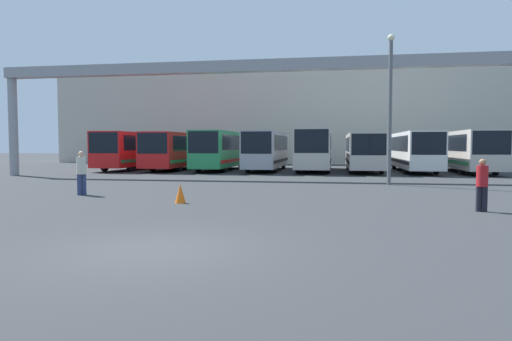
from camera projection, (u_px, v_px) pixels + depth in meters
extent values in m
plane|color=#2D3033|center=(155.00, 249.00, 9.16)|extent=(200.00, 200.00, 0.00)
cube|color=#B7B2A3|center=(306.00, 120.00, 56.10)|extent=(59.11, 12.00, 10.44)
cylinder|color=gray|center=(13.00, 127.00, 31.47)|extent=(0.60, 0.60, 6.68)
cube|color=gray|center=(277.00, 65.00, 28.15)|extent=(37.33, 0.80, 0.70)
cube|color=red|center=(133.00, 149.00, 39.34)|extent=(2.56, 10.23, 2.83)
cube|color=black|center=(103.00, 143.00, 34.30)|extent=(2.36, 0.06, 1.58)
cube|color=black|center=(133.00, 143.00, 39.31)|extent=(2.59, 8.70, 1.19)
cube|color=#268C4C|center=(133.00, 160.00, 39.39)|extent=(2.59, 9.72, 0.24)
cylinder|color=black|center=(105.00, 165.00, 36.78)|extent=(0.28, 1.07, 1.07)
cylinder|color=black|center=(131.00, 165.00, 36.40)|extent=(0.28, 1.07, 1.07)
cylinder|color=black|center=(135.00, 162.00, 42.42)|extent=(0.28, 1.07, 1.07)
cylinder|color=black|center=(158.00, 162.00, 42.04)|extent=(0.28, 1.07, 1.07)
cube|color=red|center=(180.00, 149.00, 39.78)|extent=(2.56, 12.47, 2.77)
cube|color=black|center=(152.00, 143.00, 33.64)|extent=(2.35, 0.06, 1.55)
cube|color=black|center=(180.00, 144.00, 39.75)|extent=(2.59, 10.60, 1.16)
cube|color=#268C4C|center=(180.00, 160.00, 39.83)|extent=(2.59, 11.85, 0.24)
cylinder|color=black|center=(153.00, 166.00, 36.60)|extent=(0.28, 0.92, 0.92)
cylinder|color=black|center=(179.00, 166.00, 36.22)|extent=(0.28, 0.92, 0.92)
cylinder|color=black|center=(181.00, 162.00, 43.48)|extent=(0.28, 0.92, 0.92)
cylinder|color=black|center=(204.00, 163.00, 43.10)|extent=(0.28, 0.92, 0.92)
cube|color=#268C4C|center=(221.00, 149.00, 38.19)|extent=(2.47, 10.59, 2.87)
cube|color=black|center=(203.00, 142.00, 32.97)|extent=(2.27, 0.06, 1.60)
cube|color=black|center=(221.00, 143.00, 38.16)|extent=(2.50, 9.00, 1.20)
cube|color=red|center=(221.00, 160.00, 38.24)|extent=(2.50, 10.06, 0.24)
cylinder|color=black|center=(198.00, 166.00, 35.53)|extent=(0.28, 0.98, 0.98)
cylinder|color=black|center=(225.00, 166.00, 35.16)|extent=(0.28, 0.98, 0.98)
cylinder|color=black|center=(218.00, 163.00, 41.36)|extent=(0.28, 0.98, 0.98)
cylinder|color=black|center=(241.00, 163.00, 41.00)|extent=(0.28, 0.98, 0.98)
cube|color=#999EA5|center=(267.00, 149.00, 37.55)|extent=(2.40, 10.64, 2.82)
cube|color=black|center=(256.00, 143.00, 32.31)|extent=(2.21, 0.06, 1.58)
cube|color=black|center=(267.00, 143.00, 37.52)|extent=(2.43, 9.04, 1.19)
cube|color=black|center=(267.00, 160.00, 37.60)|extent=(2.43, 10.10, 0.24)
cylinder|color=black|center=(248.00, 166.00, 34.87)|extent=(0.28, 1.05, 1.05)
cylinder|color=black|center=(275.00, 166.00, 34.51)|extent=(0.28, 1.05, 1.05)
cylinder|color=black|center=(260.00, 163.00, 40.73)|extent=(0.28, 1.05, 1.05)
cylinder|color=black|center=(284.00, 163.00, 40.37)|extent=(0.28, 1.05, 1.05)
cube|color=beige|center=(315.00, 149.00, 36.91)|extent=(2.58, 10.68, 2.96)
cube|color=black|center=(311.00, 141.00, 31.64)|extent=(2.37, 0.06, 1.66)
cube|color=black|center=(315.00, 142.00, 36.88)|extent=(2.61, 9.08, 1.25)
cube|color=black|center=(315.00, 160.00, 36.96)|extent=(2.61, 10.15, 0.24)
cylinder|color=black|center=(298.00, 167.00, 34.23)|extent=(0.28, 0.91, 0.91)
cylinder|color=black|center=(328.00, 167.00, 33.85)|extent=(0.28, 0.91, 0.91)
cylinder|color=black|center=(303.00, 164.00, 40.12)|extent=(0.28, 0.91, 0.91)
cylinder|color=black|center=(329.00, 164.00, 39.74)|extent=(0.28, 0.91, 0.91)
cube|color=beige|center=(363.00, 151.00, 36.76)|extent=(2.53, 11.72, 2.64)
cube|color=black|center=(369.00, 144.00, 30.99)|extent=(2.33, 0.06, 1.48)
cube|color=black|center=(364.00, 145.00, 36.74)|extent=(2.56, 9.96, 1.11)
cube|color=black|center=(363.00, 161.00, 36.81)|extent=(2.56, 11.13, 0.24)
cylinder|color=black|center=(351.00, 166.00, 33.79)|extent=(0.28, 1.09, 1.09)
cylinder|color=black|center=(381.00, 166.00, 33.41)|extent=(0.28, 1.09, 1.09)
cylinder|color=black|center=(348.00, 163.00, 40.24)|extent=(0.28, 1.09, 1.09)
cylinder|color=black|center=(374.00, 163.00, 39.87)|extent=(0.28, 1.09, 1.09)
cube|color=silver|center=(413.00, 150.00, 36.35)|extent=(2.41, 12.22, 2.73)
cube|color=black|center=(429.00, 143.00, 30.33)|extent=(2.22, 0.06, 1.53)
cube|color=black|center=(413.00, 144.00, 36.32)|extent=(2.44, 10.39, 1.15)
cube|color=black|center=(413.00, 161.00, 36.39)|extent=(2.44, 11.61, 0.24)
cylinder|color=black|center=(406.00, 167.00, 33.22)|extent=(0.28, 1.09, 1.09)
cylinder|color=black|center=(436.00, 167.00, 32.87)|extent=(0.28, 1.09, 1.09)
cylinder|color=black|center=(394.00, 163.00, 39.96)|extent=(0.28, 1.09, 1.09)
cylinder|color=black|center=(419.00, 163.00, 39.60)|extent=(0.28, 1.09, 1.09)
cube|color=beige|center=(465.00, 150.00, 35.63)|extent=(2.59, 12.10, 2.80)
cube|color=black|center=(492.00, 143.00, 29.66)|extent=(2.38, 0.06, 1.57)
cube|color=black|center=(466.00, 143.00, 35.60)|extent=(2.62, 10.29, 1.17)
cube|color=#268C4C|center=(465.00, 161.00, 35.68)|extent=(2.62, 11.50, 0.24)
cylinder|color=black|center=(461.00, 168.00, 32.56)|extent=(0.28, 0.90, 0.90)
cylinder|color=black|center=(495.00, 169.00, 32.17)|extent=(0.28, 0.90, 0.90)
cylinder|color=black|center=(440.00, 164.00, 39.22)|extent=(0.28, 0.90, 0.90)
cylinder|color=black|center=(468.00, 165.00, 38.84)|extent=(0.28, 0.90, 0.90)
cylinder|color=black|center=(479.00, 199.00, 14.39)|extent=(0.18, 0.18, 0.79)
cylinder|color=black|center=(484.00, 199.00, 14.31)|extent=(0.18, 0.18, 0.79)
cylinder|color=#A5191E|center=(482.00, 176.00, 14.31)|extent=(0.35, 0.35, 0.66)
sphere|color=#8C6647|center=(483.00, 162.00, 14.29)|extent=(0.21, 0.21, 0.21)
cylinder|color=navy|center=(84.00, 184.00, 19.21)|extent=(0.20, 0.20, 0.88)
cylinder|color=navy|center=(80.00, 185.00, 19.11)|extent=(0.20, 0.20, 0.88)
cylinder|color=beige|center=(81.00, 166.00, 19.12)|extent=(0.38, 0.38, 0.73)
sphere|color=tan|center=(81.00, 154.00, 19.09)|extent=(0.24, 0.24, 0.24)
cone|color=orange|center=(180.00, 193.00, 16.47)|extent=(0.40, 0.40, 0.70)
cylinder|color=#595B60|center=(390.00, 113.00, 23.89)|extent=(0.20, 0.20, 7.53)
sphere|color=beige|center=(391.00, 38.00, 23.68)|extent=(0.36, 0.36, 0.36)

